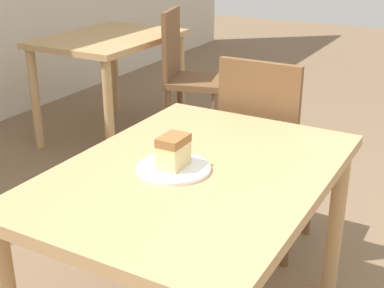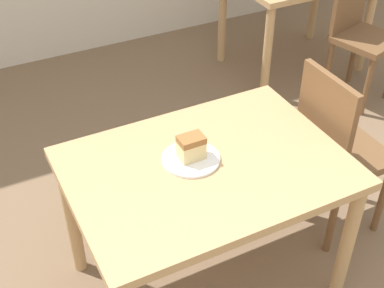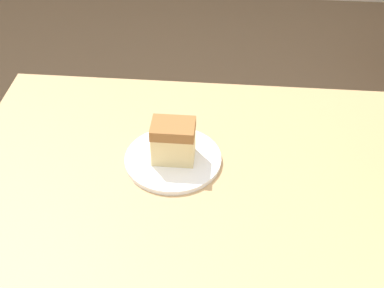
{
  "view_description": "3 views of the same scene",
  "coord_description": "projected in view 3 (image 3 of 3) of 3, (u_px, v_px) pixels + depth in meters",
  "views": [
    {
      "loc": [
        -1.36,
        -0.24,
        1.42
      ],
      "look_at": [
        -0.02,
        0.51,
        0.79
      ],
      "focal_mm": 50.0,
      "sensor_mm": 36.0,
      "label": 1
    },
    {
      "loc": [
        -0.81,
        -0.92,
        2.05
      ],
      "look_at": [
        -0.04,
        0.6,
        0.75
      ],
      "focal_mm": 50.0,
      "sensor_mm": 36.0,
      "label": 2
    },
    {
      "loc": [
        0.06,
        -0.4,
        1.58
      ],
      "look_at": [
        -0.03,
        0.55,
        0.77
      ],
      "focal_mm": 50.0,
      "sensor_mm": 36.0,
      "label": 3
    }
  ],
  "objects": [
    {
      "name": "plate",
      "position": [
        173.0,
        159.0,
        1.29
      ],
      "size": [
        0.23,
        0.23,
        0.01
      ],
      "color": "white",
      "rests_on": "dining_table_near"
    },
    {
      "name": "cake_slice",
      "position": [
        173.0,
        141.0,
        1.25
      ],
      "size": [
        0.1,
        0.07,
        0.1
      ],
      "color": "#E5CC89",
      "rests_on": "plate"
    },
    {
      "name": "dining_table_near",
      "position": [
        189.0,
        206.0,
        1.31
      ],
      "size": [
        1.09,
        0.79,
        0.71
      ],
      "color": "tan",
      "rests_on": "ground_plane"
    }
  ]
}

